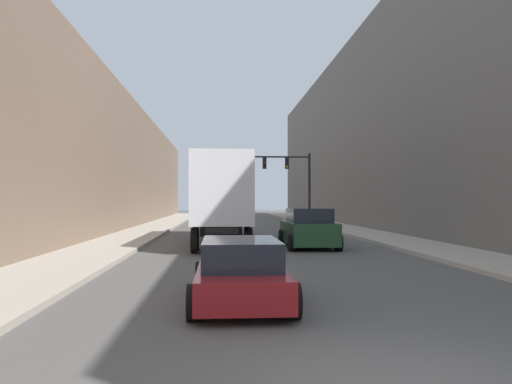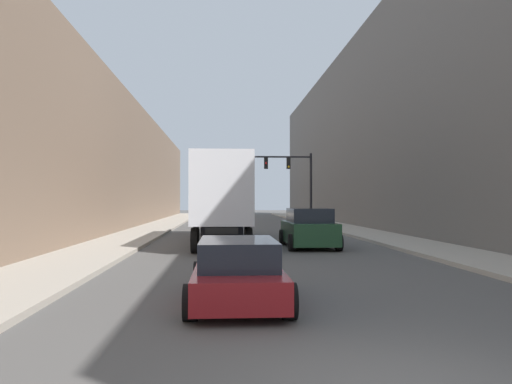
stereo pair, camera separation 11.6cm
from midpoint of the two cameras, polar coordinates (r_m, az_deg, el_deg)
name	(u,v)px [view 2 (the right image)]	position (r m, az deg, el deg)	size (l,w,h in m)	color
sidewalk_right	(344,228)	(36.33, 10.16, -4.11)	(2.95, 80.00, 0.15)	#B2A899
sidewalk_left	(152,229)	(35.60, -11.70, -4.17)	(2.95, 80.00, 0.15)	#B2A899
building_right	(405,126)	(37.99, 16.74, 7.23)	(6.00, 80.00, 14.94)	#66605B
building_left	(87,162)	(36.52, -18.65, 3.30)	(6.00, 80.00, 9.52)	#846B56
semi_truck	(222,197)	(25.06, -3.77, -0.55)	(2.46, 13.01, 4.01)	silver
sedan_car	(238,272)	(10.34, -1.80, -9.09)	(1.97, 4.46, 1.29)	maroon
suv_car	(309,229)	(22.21, 6.18, -4.20)	(2.20, 4.51, 1.73)	#234C2D
traffic_signal_gantry	(295,176)	(40.13, 4.52, 1.85)	(5.54, 0.35, 5.86)	black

